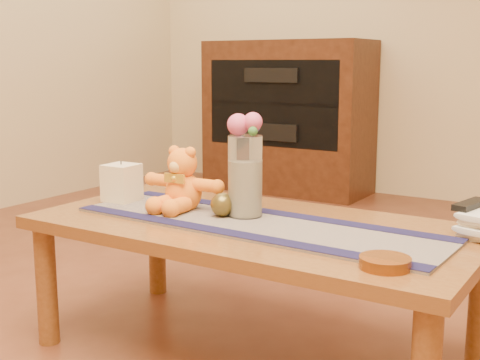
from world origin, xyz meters
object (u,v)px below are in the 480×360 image
Objects in this scene: bronze_ball at (222,205)px; book_bottom at (471,228)px; tv_remote at (471,204)px; teddy_bear at (183,179)px; glass_vase at (245,176)px; amber_dish at (385,263)px; pillar_candle at (122,182)px.

book_bottom is at bearing 20.18° from bronze_ball.
bronze_ball is 0.76m from tv_remote.
teddy_bear is 1.14× the size of glass_vase.
amber_dish is (-0.10, -0.45, -0.07)m from tv_remote.
glass_vase reaches higher than bronze_ball.
tv_remote is at bearing 17.66° from glass_vase.
tv_remote is 1.26× the size of amber_dish.
tv_remote is (0.65, 0.21, -0.05)m from glass_vase.
bronze_ball is (-0.06, -0.04, -0.09)m from glass_vase.
teddy_bear reaches higher than book_bottom.
teddy_bear is at bearing 4.10° from pillar_candle.
book_bottom is (0.65, 0.22, -0.13)m from glass_vase.
teddy_bear reaches higher than tv_remote.
bronze_ball is (0.18, -0.03, -0.06)m from teddy_bear.
bronze_ball is 0.76m from book_bottom.
teddy_bear is 2.32× the size of amber_dish.
glass_vase is at bearing -150.33° from tv_remote.
book_bottom is at bearing 90.00° from tv_remote.
tv_remote reaches higher than amber_dish.
amber_dish is (-0.10, -0.46, 0.00)m from book_bottom.
glass_vase is 0.69m from tv_remote.
glass_vase is at bearing 156.10° from amber_dish.
glass_vase is at bearing 3.31° from teddy_bear.
pillar_candle reaches higher than tv_remote.
tv_remote is at bearing 19.54° from bronze_ball.
teddy_bear is 1.85× the size of tv_remote.
teddy_bear reaches higher than pillar_candle.
bronze_ball reaches higher than book_bottom.
glass_vase is (0.50, 0.04, 0.06)m from pillar_candle.
tv_remote is at bearing 78.05° from amber_dish.
amber_dish is at bearing -23.90° from glass_vase.
tv_remote is at bearing 12.03° from pillar_candle.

